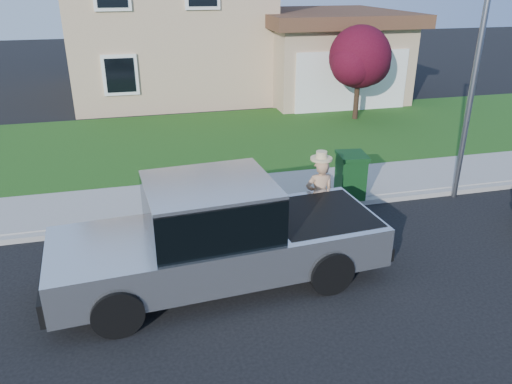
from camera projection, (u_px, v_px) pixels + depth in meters
ground at (260, 291)px, 8.66m from camera, size 80.00×80.00×0.00m
curb at (271, 211)px, 11.44m from camera, size 40.00×0.20×0.12m
sidewalk at (259, 192)px, 12.41m from camera, size 40.00×2.00×0.15m
lawn at (225, 140)px, 16.42m from camera, size 40.00×7.00×0.10m
house at (198, 20)px, 22.25m from camera, size 14.00×11.30×6.85m
pickup_truck at (218, 236)px, 8.61m from camera, size 5.97×2.45×1.92m
woman at (319, 195)px, 10.29m from camera, size 0.62×0.44×1.82m
ornamental_tree at (360, 60)px, 17.82m from camera, size 2.45×2.21×3.36m
trash_bin at (351, 175)px, 11.81m from camera, size 0.74×0.83×1.06m
street_lamp at (478, 66)px, 11.03m from camera, size 0.28×0.72×5.57m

